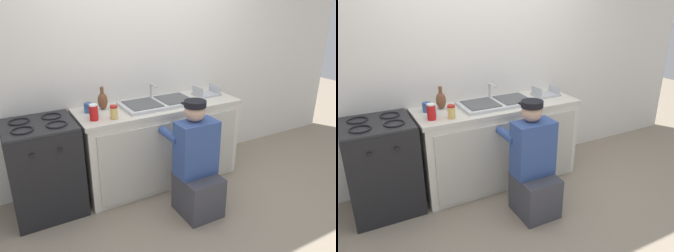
% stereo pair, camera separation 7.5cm
% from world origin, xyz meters
% --- Properties ---
extents(ground_plane, '(12.00, 12.00, 0.00)m').
position_xyz_m(ground_plane, '(0.00, 0.00, 0.00)').
color(ground_plane, gray).
extents(back_wall, '(6.00, 0.10, 2.50)m').
position_xyz_m(back_wall, '(0.00, 0.65, 1.25)').
color(back_wall, silver).
rests_on(back_wall, ground_plane).
extents(counter_cabinet, '(1.72, 0.62, 0.85)m').
position_xyz_m(counter_cabinet, '(0.00, 0.29, 0.42)').
color(counter_cabinet, silver).
rests_on(counter_cabinet, ground_plane).
extents(countertop, '(1.76, 0.62, 0.04)m').
position_xyz_m(countertop, '(0.00, 0.30, 0.87)').
color(countertop, beige).
rests_on(countertop, counter_cabinet).
extents(sink_double_basin, '(0.80, 0.44, 0.19)m').
position_xyz_m(sink_double_basin, '(0.00, 0.30, 0.91)').
color(sink_double_basin, silver).
rests_on(sink_double_basin, countertop).
extents(stove_range, '(0.63, 0.62, 0.92)m').
position_xyz_m(stove_range, '(-1.22, 0.30, 0.45)').
color(stove_range, black).
rests_on(stove_range, ground_plane).
extents(plumber_person, '(0.42, 0.61, 1.10)m').
position_xyz_m(plumber_person, '(0.02, -0.41, 0.46)').
color(plumber_person, '#3F3F47').
rests_on(plumber_person, ground_plane).
extents(soda_cup_red, '(0.08, 0.08, 0.15)m').
position_xyz_m(soda_cup_red, '(-0.74, 0.17, 0.97)').
color(soda_cup_red, red).
rests_on(soda_cup_red, countertop).
extents(dish_rack_tray, '(0.28, 0.22, 0.11)m').
position_xyz_m(dish_rack_tray, '(0.64, 0.34, 0.92)').
color(dish_rack_tray, '#B2B7BC').
rests_on(dish_rack_tray, countertop).
extents(condiment_jar, '(0.07, 0.07, 0.13)m').
position_xyz_m(condiment_jar, '(-0.57, 0.11, 0.96)').
color(condiment_jar, '#DBB760').
rests_on(condiment_jar, countertop).
extents(water_glass, '(0.06, 0.06, 0.10)m').
position_xyz_m(water_glass, '(-0.70, 0.25, 0.94)').
color(water_glass, '#ADC6CC').
rests_on(water_glass, countertop).
extents(vase_decorative, '(0.10, 0.10, 0.23)m').
position_xyz_m(vase_decorative, '(-0.57, 0.44, 0.98)').
color(vase_decorative, brown).
rests_on(vase_decorative, countertop).
extents(coffee_mug, '(0.13, 0.08, 0.09)m').
position_xyz_m(coffee_mug, '(-0.72, 0.41, 0.94)').
color(coffee_mug, '#335699').
rests_on(coffee_mug, countertop).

